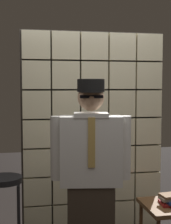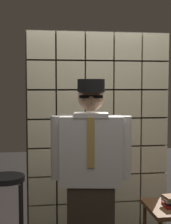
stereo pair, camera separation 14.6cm
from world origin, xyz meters
name	(u,v)px [view 1 (the left image)]	position (x,y,z in m)	size (l,w,h in m)	color
glass_block_wall	(94,132)	(0.00, 1.28, 1.11)	(1.62, 0.10, 2.26)	beige
standing_person	(91,176)	(-0.24, 0.28, 0.88)	(0.68, 0.32, 1.69)	#382D23
bar_stool	(4,200)	(-0.97, 0.65, 0.60)	(0.34, 0.34, 0.81)	black
side_table	(171,211)	(0.60, 0.54, 0.43)	(0.52, 0.52, 0.49)	brown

